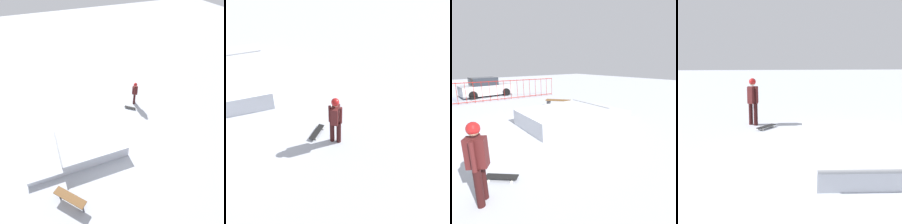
% 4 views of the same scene
% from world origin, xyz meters
% --- Properties ---
extents(ground_plane, '(60.00, 60.00, 0.00)m').
position_xyz_m(ground_plane, '(0.00, 0.00, 0.00)').
color(ground_plane, '#B2B7C1').
extents(skate_ramp, '(5.45, 2.70, 0.74)m').
position_xyz_m(skate_ramp, '(1.79, -0.07, 0.32)').
color(skate_ramp, silver).
rests_on(skate_ramp, ground).
extents(skater, '(0.44, 0.39, 1.73)m').
position_xyz_m(skater, '(-2.94, -2.91, 1.01)').
color(skater, black).
rests_on(skater, ground).
extents(skateboard, '(0.73, 0.69, 0.09)m').
position_xyz_m(skateboard, '(-2.39, -2.43, 0.08)').
color(skateboard, black).
rests_on(skateboard, ground).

